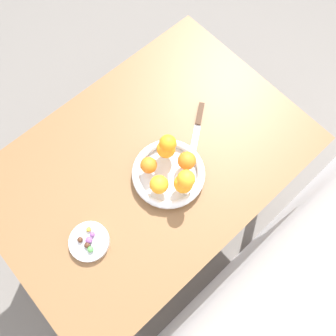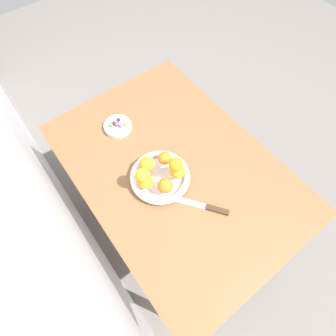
# 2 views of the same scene
# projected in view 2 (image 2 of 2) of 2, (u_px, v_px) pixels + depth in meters

# --- Properties ---
(ground_plane) EXTENTS (6.00, 6.00, 0.00)m
(ground_plane) POSITION_uv_depth(u_px,v_px,m) (172.00, 220.00, 1.76)
(ground_plane) COLOR slate
(dining_table) EXTENTS (1.10, 0.76, 0.74)m
(dining_table) POSITION_uv_depth(u_px,v_px,m) (174.00, 176.00, 1.19)
(dining_table) COLOR brown
(dining_table) RESTS_ON ground_plane
(fruit_bowl) EXTENTS (0.24, 0.24, 0.04)m
(fruit_bowl) POSITION_uv_depth(u_px,v_px,m) (160.00, 177.00, 1.06)
(fruit_bowl) COLOR silver
(fruit_bowl) RESTS_ON dining_table
(candy_dish) EXTENTS (0.13, 0.13, 0.02)m
(candy_dish) POSITION_uv_depth(u_px,v_px,m) (118.00, 126.00, 1.20)
(candy_dish) COLOR silver
(candy_dish) RESTS_ON dining_table
(orange_0) EXTENTS (0.05, 0.05, 0.05)m
(orange_0) POSITION_uv_depth(u_px,v_px,m) (165.00, 158.00, 1.05)
(orange_0) COLOR orange
(orange_0) RESTS_ON fruit_bowl
(orange_1) EXTENTS (0.06, 0.06, 0.06)m
(orange_1) POSITION_uv_depth(u_px,v_px,m) (147.00, 164.00, 1.04)
(orange_1) COLOR orange
(orange_1) RESTS_ON fruit_bowl
(orange_2) EXTENTS (0.06, 0.06, 0.06)m
(orange_2) POSITION_uv_depth(u_px,v_px,m) (145.00, 181.00, 1.00)
(orange_2) COLOR orange
(orange_2) RESTS_ON fruit_bowl
(orange_3) EXTENTS (0.06, 0.06, 0.06)m
(orange_3) POSITION_uv_depth(u_px,v_px,m) (165.00, 186.00, 0.99)
(orange_3) COLOR orange
(orange_3) RESTS_ON fruit_bowl
(orange_4) EXTENTS (0.06, 0.06, 0.06)m
(orange_4) POSITION_uv_depth(u_px,v_px,m) (177.00, 171.00, 1.02)
(orange_4) COLOR orange
(orange_4) RESTS_ON fruit_bowl
(orange_5) EXTENTS (0.06, 0.06, 0.06)m
(orange_5) POSITION_uv_depth(u_px,v_px,m) (143.00, 175.00, 0.95)
(orange_5) COLOR orange
(orange_5) RESTS_ON orange_2
(orange_6) EXTENTS (0.06, 0.06, 0.06)m
(orange_6) POSITION_uv_depth(u_px,v_px,m) (176.00, 165.00, 0.97)
(orange_6) COLOR orange
(orange_6) RESTS_ON orange_4
(candy_ball_0) EXTENTS (0.02, 0.02, 0.02)m
(candy_ball_0) POSITION_uv_depth(u_px,v_px,m) (117.00, 124.00, 1.19)
(candy_ball_0) COLOR #8C4C99
(candy_ball_0) RESTS_ON candy_dish
(candy_ball_1) EXTENTS (0.02, 0.02, 0.02)m
(candy_ball_1) POSITION_uv_depth(u_px,v_px,m) (114.00, 123.00, 1.19)
(candy_ball_1) COLOR #472819
(candy_ball_1) RESTS_ON candy_dish
(candy_ball_2) EXTENTS (0.02, 0.02, 0.02)m
(candy_ball_2) POSITION_uv_depth(u_px,v_px,m) (117.00, 124.00, 1.18)
(candy_ball_2) COLOR #8C4C99
(candy_ball_2) RESTS_ON candy_dish
(candy_ball_3) EXTENTS (0.02, 0.02, 0.02)m
(candy_ball_3) POSITION_uv_depth(u_px,v_px,m) (119.00, 119.00, 1.20)
(candy_ball_3) COLOR #472819
(candy_ball_3) RESTS_ON candy_dish
(candy_ball_4) EXTENTS (0.02, 0.02, 0.02)m
(candy_ball_4) POSITION_uv_depth(u_px,v_px,m) (125.00, 124.00, 1.19)
(candy_ball_4) COLOR gold
(candy_ball_4) RESTS_ON candy_dish
(candy_ball_5) EXTENTS (0.02, 0.02, 0.02)m
(candy_ball_5) POSITION_uv_depth(u_px,v_px,m) (121.00, 126.00, 1.18)
(candy_ball_5) COLOR #8C4C99
(candy_ball_5) RESTS_ON candy_dish
(candy_ball_6) EXTENTS (0.01, 0.01, 0.01)m
(candy_ball_6) POSITION_uv_depth(u_px,v_px,m) (117.00, 124.00, 1.19)
(candy_ball_6) COLOR #4C9947
(candy_ball_6) RESTS_ON candy_dish
(candy_ball_7) EXTENTS (0.02, 0.02, 0.02)m
(candy_ball_7) POSITION_uv_depth(u_px,v_px,m) (111.00, 125.00, 1.18)
(candy_ball_7) COLOR #4C9947
(candy_ball_7) RESTS_ON candy_dish
(knife) EXTENTS (0.22, 0.17, 0.01)m
(knife) POSITION_uv_depth(u_px,v_px,m) (202.00, 206.00, 1.02)
(knife) COLOR #3F2819
(knife) RESTS_ON dining_table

